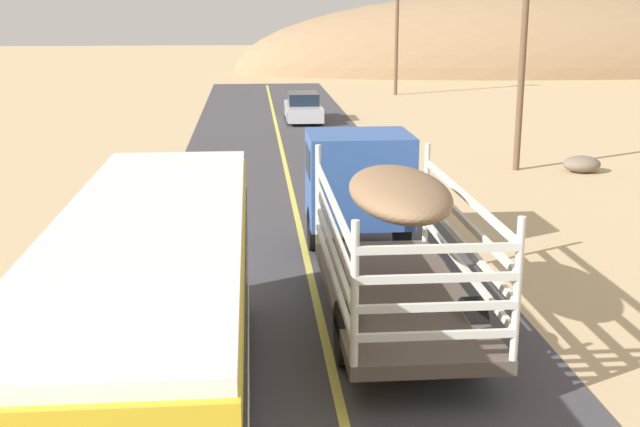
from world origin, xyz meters
name	(u,v)px	position (x,y,z in m)	size (l,w,h in m)	color
livestock_truck	(372,199)	(1.35, 14.37, 1.79)	(2.53, 9.70, 3.02)	#3359A5
bus	(155,322)	(-2.64, 7.67, 1.75)	(2.54, 10.00, 3.21)	gold
car_far	(303,108)	(1.46, 39.42, 0.69)	(1.80, 4.40, 1.46)	silver
power_pole_mid	(524,41)	(8.47, 26.00, 4.68)	(2.20, 0.24, 8.76)	brown
power_pole_far	(397,31)	(8.47, 51.64, 4.19)	(2.20, 0.24, 7.79)	brown
boulder_near_shoulder	(582,164)	(10.69, 25.35, 0.30)	(1.36, 1.12, 0.61)	#756656
distant_hill	(539,71)	(25.11, 70.61, 0.00)	(55.66, 19.22, 14.09)	#957553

